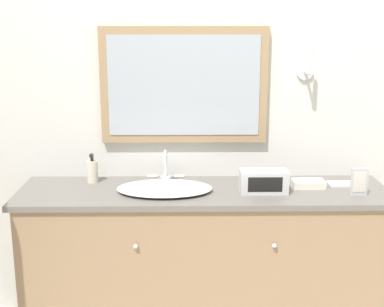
% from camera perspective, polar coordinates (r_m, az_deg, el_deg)
% --- Properties ---
extents(wall_back, '(8.00, 0.18, 2.55)m').
position_cam_1_polar(wall_back, '(3.04, 1.07, 5.38)').
color(wall_back, silver).
rests_on(wall_back, ground_plane).
extents(vanity_counter, '(1.98, 0.53, 0.86)m').
position_cam_1_polar(vanity_counter, '(3.02, 1.21, -11.59)').
color(vanity_counter, '#937556').
rests_on(vanity_counter, ground_plane).
extents(sink_basin, '(0.50, 0.37, 0.19)m').
position_cam_1_polar(sink_basin, '(2.84, -2.94, -3.65)').
color(sink_basin, white).
rests_on(sink_basin, vanity_counter).
extents(soap_bottle, '(0.06, 0.06, 0.16)m').
position_cam_1_polar(soap_bottle, '(3.03, -10.57, -1.84)').
color(soap_bottle, beige).
rests_on(soap_bottle, vanity_counter).
extents(appliance_box, '(0.25, 0.12, 0.12)m').
position_cam_1_polar(appliance_box, '(2.83, 7.65, -2.96)').
color(appliance_box, '#BCBCC1').
rests_on(appliance_box, vanity_counter).
extents(picture_frame, '(0.09, 0.01, 0.15)m').
position_cam_1_polar(picture_frame, '(2.88, 17.41, -2.92)').
color(picture_frame, '#B2B2B7').
rests_on(picture_frame, vanity_counter).
extents(hand_towel_near_sink, '(0.17, 0.10, 0.04)m').
position_cam_1_polar(hand_towel_near_sink, '(2.97, 12.31, -3.17)').
color(hand_towel_near_sink, silver).
rests_on(hand_towel_near_sink, vanity_counter).
extents(metal_tray, '(0.17, 0.11, 0.01)m').
position_cam_1_polar(metal_tray, '(3.06, 15.87, -3.16)').
color(metal_tray, silver).
rests_on(metal_tray, vanity_counter).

